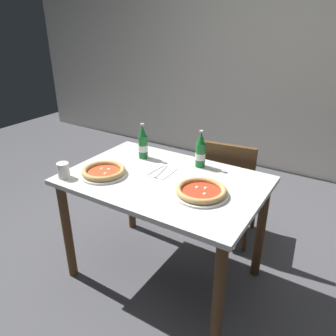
# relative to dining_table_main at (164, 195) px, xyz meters

# --- Properties ---
(ground_plane) EXTENTS (8.00, 8.00, 0.00)m
(ground_plane) POSITION_rel_dining_table_main_xyz_m (0.00, 0.00, -0.64)
(ground_plane) COLOR #4C4C51
(back_wall_tiled) EXTENTS (7.00, 0.10, 2.60)m
(back_wall_tiled) POSITION_rel_dining_table_main_xyz_m (0.00, 2.20, 0.66)
(back_wall_tiled) COLOR silver
(back_wall_tiled) RESTS_ON ground_plane
(dining_table_main) EXTENTS (1.20, 0.80, 0.75)m
(dining_table_main) POSITION_rel_dining_table_main_xyz_m (0.00, 0.00, 0.00)
(dining_table_main) COLOR silver
(dining_table_main) RESTS_ON ground_plane
(chair_behind_table) EXTENTS (0.45, 0.45, 0.85)m
(chair_behind_table) POSITION_rel_dining_table_main_xyz_m (0.20, 0.61, -0.15)
(chair_behind_table) COLOR brown
(chair_behind_table) RESTS_ON ground_plane
(pizza_margherita_near) EXTENTS (0.31, 0.31, 0.04)m
(pizza_margherita_near) POSITION_rel_dining_table_main_xyz_m (0.28, -0.06, 0.14)
(pizza_margherita_near) COLOR white
(pizza_margherita_near) RESTS_ON dining_table_main
(pizza_marinara_far) EXTENTS (0.29, 0.29, 0.04)m
(pizza_marinara_far) POSITION_rel_dining_table_main_xyz_m (-0.34, -0.15, 0.14)
(pizza_marinara_far) COLOR white
(pizza_marinara_far) RESTS_ON dining_table_main
(beer_bottle_left) EXTENTS (0.07, 0.07, 0.25)m
(beer_bottle_left) POSITION_rel_dining_table_main_xyz_m (0.11, 0.28, 0.22)
(beer_bottle_left) COLOR #196B2D
(beer_bottle_left) RESTS_ON dining_table_main
(beer_bottle_center) EXTENTS (0.07, 0.07, 0.25)m
(beer_bottle_center) POSITION_rel_dining_table_main_xyz_m (-0.29, 0.20, 0.22)
(beer_bottle_center) COLOR #196B2D
(beer_bottle_center) RESTS_ON dining_table_main
(napkin_with_cutlery) EXTENTS (0.18, 0.19, 0.01)m
(napkin_with_cutlery) POSITION_rel_dining_table_main_xyz_m (-0.08, 0.07, 0.12)
(napkin_with_cutlery) COLOR white
(napkin_with_cutlery) RESTS_ON dining_table_main
(paper_cup) EXTENTS (0.07, 0.07, 0.09)m
(paper_cup) POSITION_rel_dining_table_main_xyz_m (-0.53, -0.31, 0.16)
(paper_cup) COLOR white
(paper_cup) RESTS_ON dining_table_main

